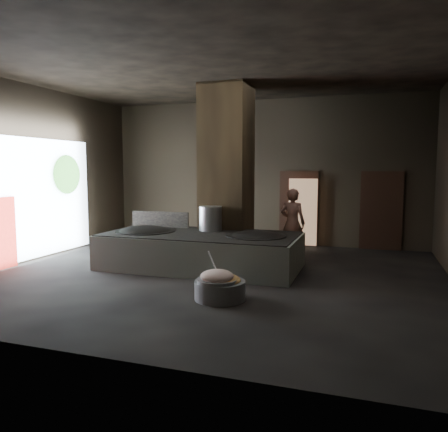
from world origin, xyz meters
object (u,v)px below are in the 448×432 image
(stock_pot, at_px, (210,218))
(veg_basin, at_px, (220,290))
(cook, at_px, (293,223))
(wok_right, at_px, (256,239))
(meat_basin, at_px, (217,290))
(wok_left, at_px, (145,234))
(hearth_platform, at_px, (201,251))

(stock_pot, bearing_deg, veg_basin, -66.36)
(cook, relative_size, veg_basin, 2.00)
(wok_right, bearing_deg, meat_basin, -92.19)
(wok_left, xyz_separation_m, veg_basin, (2.73, -2.21, -0.58))
(cook, height_order, veg_basin, cook)
(hearth_platform, xyz_separation_m, cook, (1.87, 1.87, 0.52))
(wok_right, height_order, veg_basin, wok_right)
(hearth_platform, xyz_separation_m, meat_basin, (1.26, -2.36, -0.20))
(wok_right, bearing_deg, veg_basin, -91.75)
(wok_left, distance_m, veg_basin, 3.56)
(veg_basin, height_order, meat_basin, meat_basin)
(hearth_platform, height_order, meat_basin, hearth_platform)
(wok_right, bearing_deg, stock_pot, 158.96)
(veg_basin, bearing_deg, wok_left, 141.01)
(hearth_platform, relative_size, wok_left, 3.17)
(veg_basin, xyz_separation_m, meat_basin, (-0.02, -0.10, 0.03))
(veg_basin, distance_m, meat_basin, 0.11)
(stock_pot, distance_m, meat_basin, 3.28)
(hearth_platform, height_order, veg_basin, hearth_platform)
(hearth_platform, xyz_separation_m, stock_pot, (0.05, 0.55, 0.73))
(hearth_platform, distance_m, cook, 2.70)
(meat_basin, bearing_deg, wok_left, 139.54)
(hearth_platform, xyz_separation_m, wok_right, (1.35, 0.05, 0.35))
(meat_basin, bearing_deg, wok_right, 87.81)
(hearth_platform, xyz_separation_m, veg_basin, (1.28, -2.26, -0.23))
(hearth_platform, relative_size, meat_basin, 6.39)
(wok_left, height_order, meat_basin, wok_left)
(wok_left, xyz_separation_m, stock_pot, (1.50, 0.60, 0.38))
(hearth_platform, bearing_deg, wok_left, -178.29)
(wok_left, height_order, stock_pot, stock_pot)
(meat_basin, bearing_deg, cook, 81.71)
(hearth_platform, relative_size, stock_pot, 7.67)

